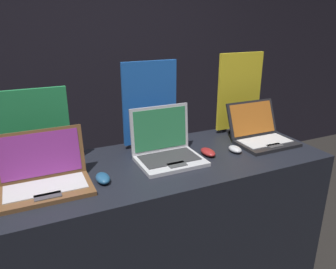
{
  "coord_description": "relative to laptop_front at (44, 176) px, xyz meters",
  "views": [
    {
      "loc": [
        -0.69,
        -1.15,
        1.7
      ],
      "look_at": [
        0.0,
        0.34,
        1.11
      ],
      "focal_mm": 35.0,
      "sensor_mm": 36.0,
      "label": 1
    }
  ],
  "objects": [
    {
      "name": "wall_back",
      "position": [
        0.64,
        1.79,
        0.38
      ],
      "size": [
        8.0,
        0.05,
        2.8
      ],
      "color": "black",
      "rests_on": "ground_plane"
    },
    {
      "name": "laptop_middle",
      "position": [
        0.64,
        0.06,
        0.01
      ],
      "size": [
        0.35,
        0.29,
        0.28
      ],
      "color": "#B7B7BC",
      "rests_on": "display_counter"
    },
    {
      "name": "laptop_front",
      "position": [
        0.0,
        0.0,
        0.0
      ],
      "size": [
        0.4,
        0.28,
        0.25
      ],
      "color": "brown",
      "rests_on": "display_counter"
    },
    {
      "name": "promo_stand_front",
      "position": [
        0.0,
        0.24,
        0.14
      ],
      "size": [
        0.33,
        0.07,
        0.41
      ],
      "color": "black",
      "rests_on": "display_counter"
    },
    {
      "name": "mouse_middle",
      "position": [
        0.88,
        0.01,
        -0.04
      ],
      "size": [
        0.07,
        0.12,
        0.04
      ],
      "color": "maroon",
      "rests_on": "display_counter"
    },
    {
      "name": "laptop_back",
      "position": [
        1.28,
        0.05,
        -0.0
      ],
      "size": [
        0.35,
        0.32,
        0.23
      ],
      "color": "black",
      "rests_on": "display_counter"
    },
    {
      "name": "mouse_front",
      "position": [
        0.25,
        -0.05,
        -0.04
      ],
      "size": [
        0.06,
        0.11,
        0.04
      ],
      "color": "navy",
      "rests_on": "display_counter"
    },
    {
      "name": "display_counter",
      "position": [
        0.64,
        0.04,
        -0.54
      ],
      "size": [
        1.76,
        0.68,
        0.96
      ],
      "color": "black",
      "rests_on": "ground_plane"
    },
    {
      "name": "mouse_back",
      "position": [
        1.04,
        -0.02,
        -0.04
      ],
      "size": [
        0.06,
        0.1,
        0.04
      ],
      "color": "#B2B2B7",
      "rests_on": "display_counter"
    },
    {
      "name": "promo_stand_back",
      "position": [
        1.28,
        0.3,
        0.19
      ],
      "size": [
        0.33,
        0.07,
        0.53
      ],
      "color": "black",
      "rests_on": "display_counter"
    },
    {
      "name": "promo_stand_middle",
      "position": [
        0.64,
        0.29,
        0.18
      ],
      "size": [
        0.33,
        0.07,
        0.51
      ],
      "color": "black",
      "rests_on": "display_counter"
    }
  ]
}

